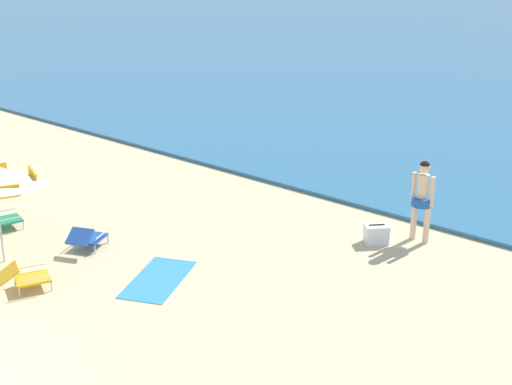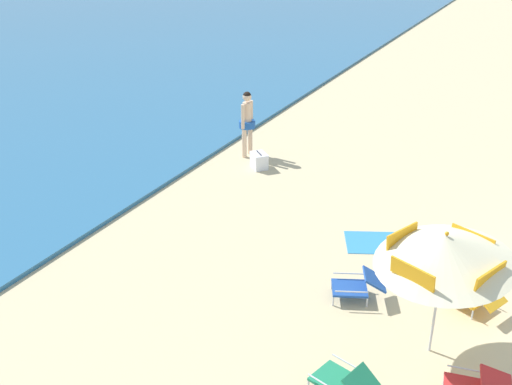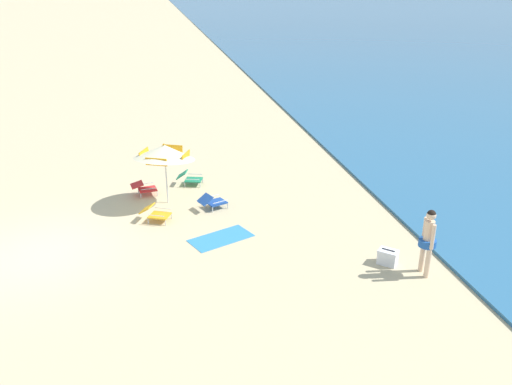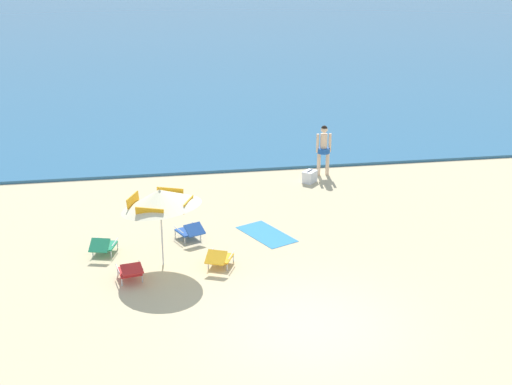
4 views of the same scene
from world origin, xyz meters
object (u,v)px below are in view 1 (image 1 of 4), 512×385
object	(u,v)px
lounge_chair_under_umbrella	(0,219)
lounge_chair_beside_umbrella	(24,277)
person_standing_near_shore	(422,195)
beach_towel	(158,279)
lounge_chair_facing_sea	(87,237)
cooler_box	(376,234)

from	to	relation	value
lounge_chair_under_umbrella	lounge_chair_beside_umbrella	xyz separation A→B (m)	(2.90, -1.25, 0.00)
lounge_chair_beside_umbrella	person_standing_near_shore	size ratio (longest dim) A/B	0.58
beach_towel	person_standing_near_shore	bearing A→B (deg)	59.05
lounge_chair_under_umbrella	lounge_chair_facing_sea	distance (m)	2.39
person_standing_near_shore	beach_towel	world-z (taller)	person_standing_near_shore
lounge_chair_under_umbrella	lounge_chair_facing_sea	xyz separation A→B (m)	(2.32, 0.59, 0.00)
lounge_chair_beside_umbrella	lounge_chair_facing_sea	size ratio (longest dim) A/B	1.00
lounge_chair_under_umbrella	lounge_chair_facing_sea	world-z (taller)	lounge_chair_under_umbrella
lounge_chair_beside_umbrella	lounge_chair_facing_sea	world-z (taller)	same
lounge_chair_under_umbrella	cooler_box	xyz separation A→B (m)	(6.69, 4.73, -0.07)
lounge_chair_under_umbrella	cooler_box	distance (m)	8.20
lounge_chair_facing_sea	person_standing_near_shore	bearing A→B (deg)	43.91
lounge_chair_facing_sea	beach_towel	world-z (taller)	lounge_chair_facing_sea
beach_towel	lounge_chair_under_umbrella	bearing A→B (deg)	-172.25
lounge_chair_beside_umbrella	cooler_box	bearing A→B (deg)	57.61
cooler_box	lounge_chair_facing_sea	bearing A→B (deg)	-136.56
person_standing_near_shore	cooler_box	size ratio (longest dim) A/B	2.96
lounge_chair_beside_umbrella	lounge_chair_facing_sea	bearing A→B (deg)	107.51
lounge_chair_beside_umbrella	beach_towel	world-z (taller)	lounge_chair_beside_umbrella
lounge_chair_under_umbrella	lounge_chair_beside_umbrella	size ratio (longest dim) A/B	0.98
person_standing_near_shore	cooler_box	world-z (taller)	person_standing_near_shore
cooler_box	beach_towel	xyz separation A→B (m)	(-2.25, -4.13, -0.20)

